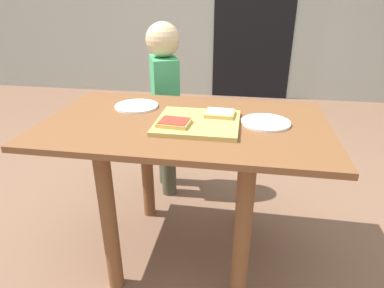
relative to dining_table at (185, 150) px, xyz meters
name	(u,v)px	position (x,y,z in m)	size (l,w,h in m)	color
ground_plane	(186,250)	(0.00, 0.00, -0.55)	(16.00, 16.00, 0.00)	brown
house_door	(255,10)	(0.28, 2.76, 0.45)	(0.90, 0.02, 2.00)	black
dining_table	(185,150)	(0.00, 0.00, 0.00)	(1.17, 0.70, 0.69)	brown
cutting_board	(198,123)	(0.06, -0.03, 0.14)	(0.33, 0.31, 0.02)	tan
pizza_slice_far_right	(220,113)	(0.14, 0.04, 0.16)	(0.13, 0.11, 0.02)	tan
pizza_slice_near_left	(174,123)	(-0.03, -0.09, 0.16)	(0.13, 0.11, 0.02)	tan
plate_white_left	(137,106)	(-0.26, 0.14, 0.14)	(0.20, 0.20, 0.01)	white
plate_white_right	(266,122)	(0.33, 0.02, 0.14)	(0.20, 0.20, 0.01)	white
child_left	(165,98)	(-0.23, 0.56, 0.05)	(0.22, 0.27, 1.04)	#4B4A38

